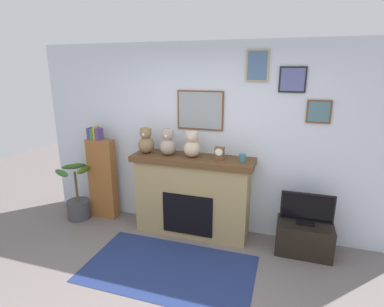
{
  "coord_description": "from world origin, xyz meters",
  "views": [
    {
      "loc": [
        1.0,
        -2.01,
        2.24
      ],
      "look_at": [
        -0.2,
        1.71,
        1.16
      ],
      "focal_mm": 28.39,
      "sensor_mm": 36.0,
      "label": 1
    }
  ],
  "objects_px": {
    "teddy_bear_cream": "(146,141)",
    "teddy_bear_tan": "(192,145)",
    "television": "(307,209)",
    "bookshelf": "(102,177)",
    "fireplace": "(193,195)",
    "candle_jar": "(243,158)",
    "teddy_bear_brown": "(168,143)",
    "potted_plant": "(78,201)",
    "tv_stand": "(304,238)",
    "mantel_clock": "(219,153)"
  },
  "relations": [
    {
      "from": "teddy_bear_brown",
      "to": "bookshelf",
      "type": "bearing_deg",
      "value": 177.63
    },
    {
      "from": "television",
      "to": "candle_jar",
      "type": "height_order",
      "value": "candle_jar"
    },
    {
      "from": "potted_plant",
      "to": "tv_stand",
      "type": "xyz_separation_m",
      "value": [
        3.3,
        0.09,
        -0.08
      ]
    },
    {
      "from": "teddy_bear_brown",
      "to": "mantel_clock",
      "type": "bearing_deg",
      "value": -0.08
    },
    {
      "from": "tv_stand",
      "to": "teddy_bear_tan",
      "type": "distance_m",
      "value": 1.84
    },
    {
      "from": "mantel_clock",
      "to": "teddy_bear_tan",
      "type": "relative_size",
      "value": 0.46
    },
    {
      "from": "teddy_bear_cream",
      "to": "teddy_bear_tan",
      "type": "distance_m",
      "value": 0.67
    },
    {
      "from": "candle_jar",
      "to": "teddy_bear_cream",
      "type": "height_order",
      "value": "teddy_bear_cream"
    },
    {
      "from": "bookshelf",
      "to": "television",
      "type": "distance_m",
      "value": 2.95
    },
    {
      "from": "teddy_bear_cream",
      "to": "teddy_bear_tan",
      "type": "bearing_deg",
      "value": 0.0
    },
    {
      "from": "candle_jar",
      "to": "teddy_bear_brown",
      "type": "relative_size",
      "value": 0.28
    },
    {
      "from": "television",
      "to": "mantel_clock",
      "type": "distance_m",
      "value": 1.27
    },
    {
      "from": "fireplace",
      "to": "teddy_bear_cream",
      "type": "height_order",
      "value": "teddy_bear_cream"
    },
    {
      "from": "potted_plant",
      "to": "television",
      "type": "bearing_deg",
      "value": 1.5
    },
    {
      "from": "tv_stand",
      "to": "television",
      "type": "xyz_separation_m",
      "value": [
        0.0,
        -0.0,
        0.4
      ]
    },
    {
      "from": "potted_plant",
      "to": "candle_jar",
      "type": "relative_size",
      "value": 8.27
    },
    {
      "from": "fireplace",
      "to": "bookshelf",
      "type": "bearing_deg",
      "value": 178.9
    },
    {
      "from": "mantel_clock",
      "to": "teddy_bear_cream",
      "type": "distance_m",
      "value": 1.05
    },
    {
      "from": "potted_plant",
      "to": "teddy_bear_brown",
      "type": "xyz_separation_m",
      "value": [
        1.47,
        0.14,
        1.0
      ]
    },
    {
      "from": "tv_stand",
      "to": "teddy_bear_brown",
      "type": "relative_size",
      "value": 1.84
    },
    {
      "from": "fireplace",
      "to": "teddy_bear_brown",
      "type": "xyz_separation_m",
      "value": [
        -0.35,
        -0.02,
        0.72
      ]
    },
    {
      "from": "television",
      "to": "bookshelf",
      "type": "bearing_deg",
      "value": 178.03
    },
    {
      "from": "candle_jar",
      "to": "mantel_clock",
      "type": "relative_size",
      "value": 0.61
    },
    {
      "from": "teddy_bear_cream",
      "to": "television",
      "type": "bearing_deg",
      "value": -1.47
    },
    {
      "from": "teddy_bear_cream",
      "to": "candle_jar",
      "type": "bearing_deg",
      "value": 0.02
    },
    {
      "from": "fireplace",
      "to": "tv_stand",
      "type": "height_order",
      "value": "fireplace"
    },
    {
      "from": "television",
      "to": "mantel_clock",
      "type": "height_order",
      "value": "mantel_clock"
    },
    {
      "from": "candle_jar",
      "to": "teddy_bear_cream",
      "type": "distance_m",
      "value": 1.35
    },
    {
      "from": "bookshelf",
      "to": "teddy_bear_brown",
      "type": "relative_size",
      "value": 3.92
    },
    {
      "from": "potted_plant",
      "to": "teddy_bear_brown",
      "type": "distance_m",
      "value": 1.78
    },
    {
      "from": "mantel_clock",
      "to": "teddy_bear_cream",
      "type": "height_order",
      "value": "teddy_bear_cream"
    },
    {
      "from": "fireplace",
      "to": "mantel_clock",
      "type": "xyz_separation_m",
      "value": [
        0.37,
        -0.02,
        0.64
      ]
    },
    {
      "from": "teddy_bear_brown",
      "to": "potted_plant",
      "type": "bearing_deg",
      "value": -174.48
    },
    {
      "from": "potted_plant",
      "to": "teddy_bear_cream",
      "type": "distance_m",
      "value": 1.52
    },
    {
      "from": "fireplace",
      "to": "bookshelf",
      "type": "xyz_separation_m",
      "value": [
        -1.46,
        0.03,
        0.09
      ]
    },
    {
      "from": "tv_stand",
      "to": "mantel_clock",
      "type": "distance_m",
      "value": 1.5
    },
    {
      "from": "bookshelf",
      "to": "television",
      "type": "bearing_deg",
      "value": -1.97
    },
    {
      "from": "teddy_bear_cream",
      "to": "teddy_bear_brown",
      "type": "distance_m",
      "value": 0.33
    },
    {
      "from": "television",
      "to": "teddy_bear_brown",
      "type": "bearing_deg",
      "value": 178.27
    },
    {
      "from": "candle_jar",
      "to": "mantel_clock",
      "type": "xyz_separation_m",
      "value": [
        -0.3,
        -0.0,
        0.03
      ]
    },
    {
      "from": "candle_jar",
      "to": "teddy_bear_cream",
      "type": "xyz_separation_m",
      "value": [
        -1.34,
        -0.0,
        0.11
      ]
    },
    {
      "from": "potted_plant",
      "to": "tv_stand",
      "type": "distance_m",
      "value": 3.3
    },
    {
      "from": "television",
      "to": "candle_jar",
      "type": "relative_size",
      "value": 6.09
    },
    {
      "from": "potted_plant",
      "to": "tv_stand",
      "type": "relative_size",
      "value": 1.26
    },
    {
      "from": "candle_jar",
      "to": "mantel_clock",
      "type": "distance_m",
      "value": 0.3
    },
    {
      "from": "teddy_bear_cream",
      "to": "tv_stand",
      "type": "bearing_deg",
      "value": -1.43
    },
    {
      "from": "mantel_clock",
      "to": "teddy_bear_tan",
      "type": "distance_m",
      "value": 0.38
    },
    {
      "from": "potted_plant",
      "to": "teddy_bear_tan",
      "type": "distance_m",
      "value": 2.07
    },
    {
      "from": "candle_jar",
      "to": "teddy_bear_brown",
      "type": "xyz_separation_m",
      "value": [
        -1.02,
        -0.0,
        0.11
      ]
    },
    {
      "from": "fireplace",
      "to": "tv_stand",
      "type": "relative_size",
      "value": 2.47
    }
  ]
}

